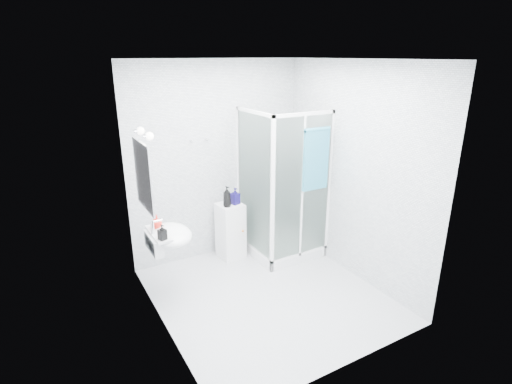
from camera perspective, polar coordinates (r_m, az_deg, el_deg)
room at (r=4.21m, az=1.78°, el=0.47°), size 2.40×2.60×2.60m
shower_enclosure at (r=5.46m, az=3.48°, el=-4.68°), size 0.90×0.95×2.00m
wall_basin at (r=4.41m, az=-12.50°, el=-6.18°), size 0.46×0.56×0.35m
mirror at (r=4.11m, az=-15.82°, el=2.21°), size 0.02×0.60×0.70m
vanity_lights at (r=4.03m, az=-15.67°, el=8.04°), size 0.10×0.40×0.08m
wall_hooks at (r=5.11m, az=-8.07°, el=7.33°), size 0.23×0.06×0.03m
storage_cabinet at (r=5.44m, az=-3.65°, el=-5.54°), size 0.34×0.35×0.76m
hand_towel at (r=4.96m, az=8.57°, el=4.88°), size 0.37×0.05×0.78m
shampoo_bottle_a at (r=5.17m, az=-4.17°, el=-0.66°), size 0.13×0.13×0.28m
shampoo_bottle_b at (r=5.26m, az=-3.00°, el=-0.58°), size 0.12×0.13×0.22m
soap_dispenser_orange at (r=4.42m, az=-14.07°, el=-4.17°), size 0.14×0.14×0.16m
soap_dispenser_black at (r=4.15m, az=-13.26°, el=-5.62°), size 0.09×0.09×0.16m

